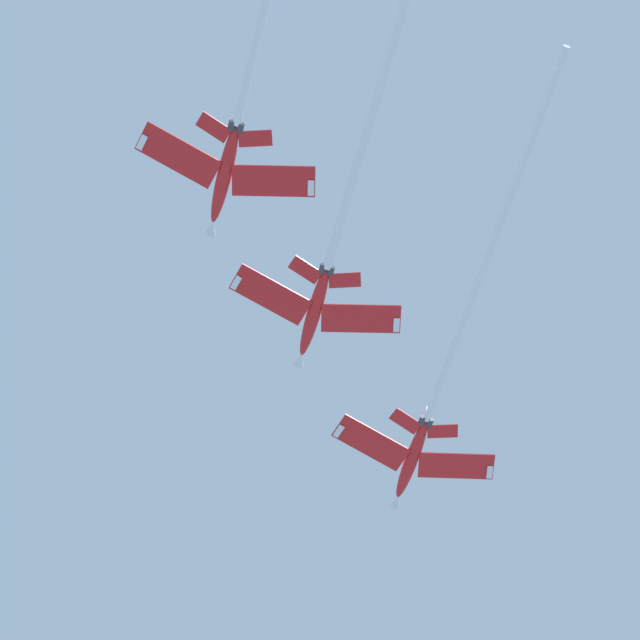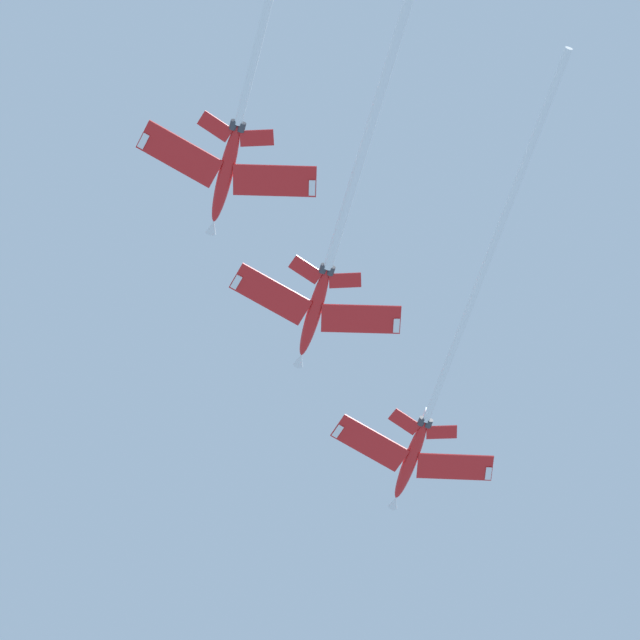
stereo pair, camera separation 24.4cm
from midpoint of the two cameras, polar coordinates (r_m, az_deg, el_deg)
name	(u,v)px [view 2 (the right image)]	position (r m, az deg, el deg)	size (l,w,h in m)	color
jet_lead	(441,381)	(161.82, 4.91, -2.49)	(20.27, 57.04, 21.15)	red
jet_second	(347,205)	(151.69, 1.05, 4.72)	(19.82, 54.16, 20.34)	red
jet_third	(253,63)	(146.77, -2.78, 10.44)	(19.85, 57.57, 21.12)	red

